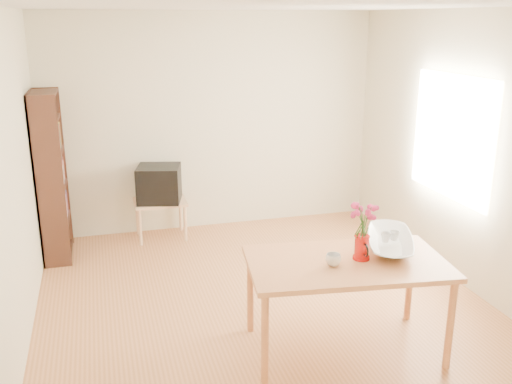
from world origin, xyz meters
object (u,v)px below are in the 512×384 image
object	(u,v)px
mug	(333,260)
bowl	(392,218)
pitcher	(361,248)
television	(159,183)
table	(347,270)

from	to	relation	value
mug	bowl	size ratio (longest dim) A/B	0.21
pitcher	television	bearing A→B (deg)	116.63
bowl	television	size ratio (longest dim) A/B	0.93
mug	television	xyz separation A→B (m)	(-0.97, 2.85, -0.12)
bowl	table	bearing A→B (deg)	-160.08
mug	television	world-z (taller)	television
mug	television	bearing A→B (deg)	-94.00
bowl	pitcher	bearing A→B (deg)	-154.37
table	television	size ratio (longest dim) A/B	2.80
mug	bowl	bearing A→B (deg)	177.16
pitcher	mug	size ratio (longest dim) A/B	1.80
table	pitcher	distance (m)	0.20
pitcher	table	bearing A→B (deg)	-175.11
table	mug	bearing A→B (deg)	-152.81
bowl	mug	bearing A→B (deg)	-160.06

